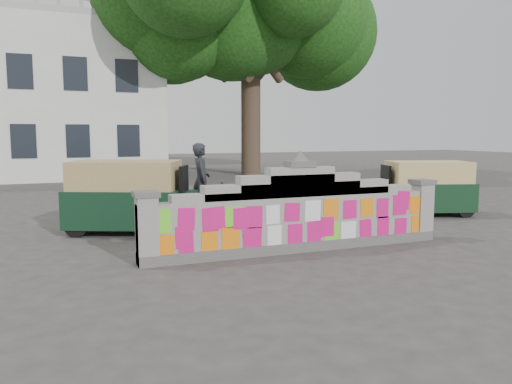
{
  "coord_description": "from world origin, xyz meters",
  "views": [
    {
      "loc": [
        -4.47,
        -8.77,
        2.33
      ],
      "look_at": [
        -0.53,
        1.0,
        1.1
      ],
      "focal_mm": 35.0,
      "sensor_mm": 36.0,
      "label": 1
    }
  ],
  "objects_px": {
    "cyclist_bike": "(202,205)",
    "pedestrian": "(311,190)",
    "rickshaw_right": "(425,187)",
    "rickshaw_left": "(130,196)",
    "cyclist_rider": "(201,190)"
  },
  "relations": [
    {
      "from": "cyclist_bike",
      "to": "pedestrian",
      "type": "relative_size",
      "value": 1.4
    },
    {
      "from": "pedestrian",
      "to": "rickshaw_right",
      "type": "distance_m",
      "value": 3.34
    },
    {
      "from": "cyclist_bike",
      "to": "pedestrian",
      "type": "bearing_deg",
      "value": -74.62
    },
    {
      "from": "rickshaw_left",
      "to": "rickshaw_right",
      "type": "bearing_deg",
      "value": 20.24
    },
    {
      "from": "cyclist_rider",
      "to": "pedestrian",
      "type": "height_order",
      "value": "cyclist_rider"
    },
    {
      "from": "cyclist_rider",
      "to": "rickshaw_left",
      "type": "bearing_deg",
      "value": 103.3
    },
    {
      "from": "pedestrian",
      "to": "rickshaw_right",
      "type": "bearing_deg",
      "value": 28.89
    },
    {
      "from": "rickshaw_right",
      "to": "rickshaw_left",
      "type": "bearing_deg",
      "value": 13.95
    },
    {
      "from": "cyclist_bike",
      "to": "rickshaw_right",
      "type": "relative_size",
      "value": 0.72
    },
    {
      "from": "pedestrian",
      "to": "rickshaw_left",
      "type": "height_order",
      "value": "rickshaw_left"
    },
    {
      "from": "cyclist_rider",
      "to": "rickshaw_left",
      "type": "distance_m",
      "value": 1.78
    },
    {
      "from": "cyclist_rider",
      "to": "rickshaw_left",
      "type": "relative_size",
      "value": 0.59
    },
    {
      "from": "cyclist_bike",
      "to": "cyclist_rider",
      "type": "xyz_separation_m",
      "value": [
        0.0,
        0.0,
        0.38
      ]
    },
    {
      "from": "rickshaw_right",
      "to": "cyclist_rider",
      "type": "bearing_deg",
      "value": 11.97
    },
    {
      "from": "cyclist_bike",
      "to": "rickshaw_left",
      "type": "bearing_deg",
      "value": 103.3
    }
  ]
}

